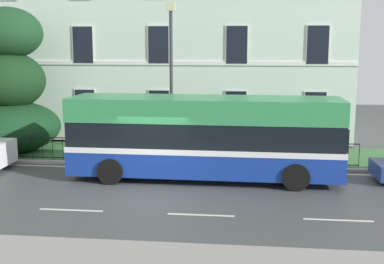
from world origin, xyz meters
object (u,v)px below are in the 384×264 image
single_decker_bus (205,136)px  evergreen_tree (6,97)px  street_lamp_post (171,71)px  georgian_townhouse (173,19)px  litter_bin (223,150)px

single_decker_bus → evergreen_tree: bearing=158.7°
evergreen_tree → street_lamp_post: 8.30m
georgian_townhouse → evergreen_tree: 10.81m
evergreen_tree → single_decker_bus: (9.73, -3.94, -0.99)m
street_lamp_post → litter_bin: 3.95m
georgian_townhouse → single_decker_bus: size_ratio=1.94×
georgian_townhouse → single_decker_bus: (2.89, -11.35, -4.87)m
street_lamp_post → litter_bin: street_lamp_post is taller
georgian_townhouse → litter_bin: size_ratio=19.06×
evergreen_tree → single_decker_bus: 10.54m
single_decker_bus → georgian_townhouse: bearing=105.0°
single_decker_bus → street_lamp_post: size_ratio=1.53×
street_lamp_post → georgian_townhouse: bearing=98.0°
evergreen_tree → litter_bin: evergreen_tree is taller
evergreen_tree → litter_bin: bearing=-8.3°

